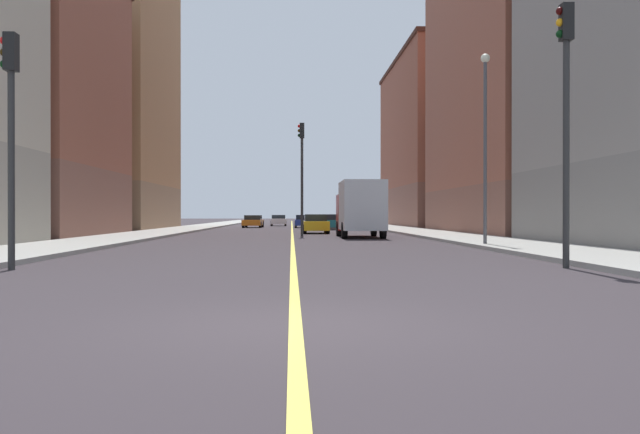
{
  "coord_description": "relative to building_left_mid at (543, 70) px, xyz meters",
  "views": [
    {
      "loc": [
        -0.05,
        -8.11,
        1.33
      ],
      "look_at": [
        1.48,
        28.21,
        1.18
      ],
      "focal_mm": 38.13,
      "sensor_mm": 36.0,
      "label": 1
    }
  ],
  "objects": [
    {
      "name": "car_blue",
      "position": [
        -15.84,
        21.53,
        -10.48
      ],
      "size": [
        1.86,
        4.18,
        1.25
      ],
      "color": "#23389E",
      "rests_on": "ground"
    },
    {
      "name": "car_orange",
      "position": [
        -20.88,
        22.16,
        -10.51
      ],
      "size": [
        2.0,
        4.66,
        1.22
      ],
      "color": "orange",
      "rests_on": "ground"
    },
    {
      "name": "traffic_light_left_near",
      "position": [
        -10.35,
        -29.05,
        -6.94
      ],
      "size": [
        0.4,
        0.32,
        6.48
      ],
      "color": "#2D2D2D",
      "rests_on": "ground"
    },
    {
      "name": "building_right_distant",
      "position": [
        -34.04,
        13.69,
        0.52
      ],
      "size": [
        12.19,
        18.31,
        23.23
      ],
      "color": "#8F6B4F",
      "rests_on": "ground"
    },
    {
      "name": "street_lamp_left_near",
      "position": [
        -9.33,
        -18.62,
        -6.39
      ],
      "size": [
        0.36,
        0.36,
        7.59
      ],
      "color": "#4C4C51",
      "rests_on": "ground"
    },
    {
      "name": "building_left_far",
      "position": [
        0.0,
        26.51,
        -2.16
      ],
      "size": [
        12.19,
        25.23,
        17.88
      ],
      "color": "brown",
      "rests_on": "ground"
    },
    {
      "name": "box_truck",
      "position": [
        -13.16,
        -6.97,
        -9.43
      ],
      "size": [
        2.4,
        6.74,
        3.16
      ],
      "color": "maroon",
      "rests_on": "ground"
    },
    {
      "name": "ground_plane",
      "position": [
        -17.02,
        -37.31,
        -11.1
      ],
      "size": [
        400.0,
        400.0,
        0.0
      ],
      "primitive_type": "plane",
      "color": "#332C30",
      "rests_on": "ground"
    },
    {
      "name": "traffic_light_median_far",
      "position": [
        -16.45,
        -4.66,
        -6.76
      ],
      "size": [
        0.4,
        0.32,
        6.8
      ],
      "color": "#2D2D2D",
      "rests_on": "ground"
    },
    {
      "name": "traffic_light_right_near",
      "position": [
        -23.72,
        -29.05,
        -7.44
      ],
      "size": [
        0.4,
        0.32,
        5.62
      ],
      "color": "#2D2D2D",
      "rests_on": "ground"
    },
    {
      "name": "car_maroon",
      "position": [
        -12.95,
        19.09,
        -10.46
      ],
      "size": [
        1.88,
        4.48,
        1.31
      ],
      "color": "maroon",
      "rests_on": "ground"
    },
    {
      "name": "sidewalk_left",
      "position": [
        -7.94,
        11.69,
        -11.03
      ],
      "size": [
        3.99,
        168.0,
        0.15
      ],
      "primitive_type": "cube",
      "color": "#9E9B93",
      "rests_on": "ground"
    },
    {
      "name": "car_teal",
      "position": [
        -13.51,
        12.62,
        -10.46
      ],
      "size": [
        1.97,
        4.1,
        1.32
      ],
      "color": "#196670",
      "rests_on": "ground"
    },
    {
      "name": "car_white",
      "position": [
        -18.53,
        31.57,
        -10.49
      ],
      "size": [
        1.81,
        4.31,
        1.24
      ],
      "color": "white",
      "rests_on": "ground"
    },
    {
      "name": "car_yellow",
      "position": [
        -15.4,
        1.53,
        -10.47
      ],
      "size": [
        1.79,
        4.26,
        1.32
      ],
      "color": "gold",
      "rests_on": "ground"
    },
    {
      "name": "sidewalk_right",
      "position": [
        -26.1,
        11.69,
        -11.03
      ],
      "size": [
        3.99,
        168.0,
        0.15
      ],
      "primitive_type": "cube",
      "color": "#9E9B93",
      "rests_on": "ground"
    },
    {
      "name": "building_left_mid",
      "position": [
        0.0,
        0.0,
        0.0
      ],
      "size": [
        12.19,
        21.41,
        22.19
      ],
      "color": "brown",
      "rests_on": "ground"
    },
    {
      "name": "lane_center_stripe",
      "position": [
        -17.02,
        11.69,
        -11.1
      ],
      "size": [
        0.16,
        154.0,
        0.01
      ],
      "primitive_type": "cube",
      "color": "#E5D14C",
      "rests_on": "ground"
    }
  ]
}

